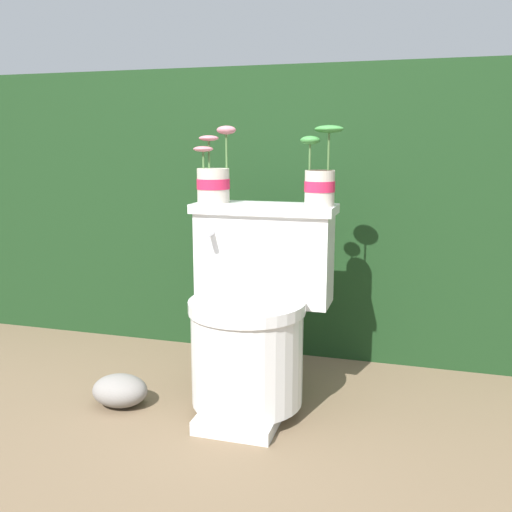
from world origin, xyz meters
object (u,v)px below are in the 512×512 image
object	(u,v)px
potted_plant_midleft	(320,180)
garden_stone	(120,390)
toilet	(253,318)
potted_plant_left	(213,180)

from	to	relation	value
potted_plant_midleft	garden_stone	world-z (taller)	potted_plant_midleft
toilet	potted_plant_midleft	xyz separation A→B (m)	(0.18, 0.12, 0.43)
potted_plant_left	garden_stone	xyz separation A→B (m)	(-0.24, -0.26, -0.67)
potted_plant_left	garden_stone	bearing A→B (deg)	-132.33
toilet	potted_plant_midleft	bearing A→B (deg)	33.50
potted_plant_left	potted_plant_midleft	bearing A→B (deg)	-0.76
potted_plant_midleft	toilet	bearing A→B (deg)	-146.50
potted_plant_midleft	garden_stone	size ratio (longest dim) A/B	1.37
potted_plant_midleft	potted_plant_left	bearing A→B (deg)	179.24
toilet	potted_plant_left	bearing A→B (deg)	144.29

